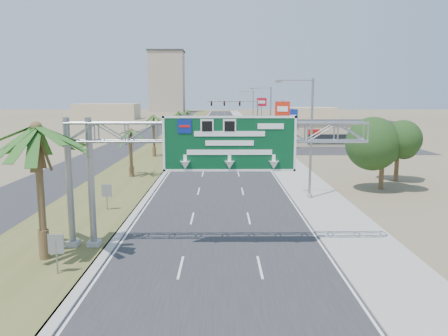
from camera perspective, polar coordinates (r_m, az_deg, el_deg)
road at (r=124.18m, az=-0.42°, el=5.31°), size 12.00×300.00×0.02m
sidewalk_right at (r=124.46m, az=3.51°, el=5.32°), size 4.00×300.00×0.10m
median_grass at (r=124.58m, az=-5.05°, el=5.31°), size 7.00×300.00×0.12m
opposing_road at (r=125.34m, az=-8.25°, el=5.25°), size 8.00×300.00×0.02m
sign_gantry at (r=23.96m, az=-3.04°, el=3.42°), size 16.75×1.24×7.50m
palm_near at (r=23.81m, az=-23.33°, el=4.75°), size 5.70×5.70×8.35m
palm_row_b at (r=47.00m, az=-12.15°, el=4.65°), size 3.99×3.99×5.95m
palm_row_c at (r=62.68m, az=-9.22°, el=6.53°), size 3.99×3.99×6.75m
palm_row_d at (r=80.56m, az=-7.25°, el=6.25°), size 3.99×3.99×5.45m
palm_row_e at (r=99.40m, az=-5.96°, el=7.21°), size 3.99×3.99×6.15m
palm_row_f at (r=124.31m, az=-4.84°, el=7.44°), size 3.99×3.99×5.75m
streetlight_near at (r=36.81m, az=10.99°, el=3.15°), size 3.27×0.44×10.00m
streetlight_mid at (r=66.39m, az=5.91°, el=5.90°), size 3.27×0.44×10.00m
streetlight_far at (r=102.21m, az=3.70°, el=7.08°), size 3.27×0.44×10.00m
signal_mast at (r=86.09m, az=3.04°, el=6.79°), size 10.28×0.71×8.00m
store_building at (r=83.10m, az=14.97°, el=4.43°), size 18.00×10.00×4.00m
oak_near at (r=42.78m, az=20.10°, el=3.36°), size 4.50×4.50×6.80m
oak_far at (r=47.65m, az=21.77°, el=2.95°), size 3.50×3.50×5.60m
median_signback_a at (r=22.50m, az=-21.08°, el=-9.61°), size 0.75×0.08×2.08m
median_signback_b at (r=33.75m, az=-15.07°, el=-3.12°), size 0.75×0.08×2.08m
tower_distant at (r=265.98m, az=-7.46°, el=11.08°), size 20.00×16.00×35.00m
building_distant_left at (r=179.71m, az=-15.04°, el=7.16°), size 24.00×14.00×6.00m
building_distant_right at (r=156.89m, az=10.68°, el=6.87°), size 20.00×12.00×5.00m
car_left_lane at (r=62.39m, az=-5.50°, el=2.11°), size 2.19×4.85×1.62m
car_mid_lane at (r=69.43m, az=0.81°, el=2.87°), size 1.75×4.88×1.60m
car_right_lane at (r=85.61m, az=3.26°, el=4.00°), size 2.60×5.25×1.43m
car_far at (r=90.44m, az=-3.41°, el=4.32°), size 2.23×5.40×1.56m
pole_sign_red_near at (r=71.87m, az=7.64°, el=7.35°), size 2.42×0.69×8.03m
pole_sign_blue at (r=76.04m, az=8.85°, el=6.32°), size 2.02×0.59×6.69m
pole_sign_red_far at (r=97.34m, az=4.93°, el=8.17°), size 2.22×0.64×8.55m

